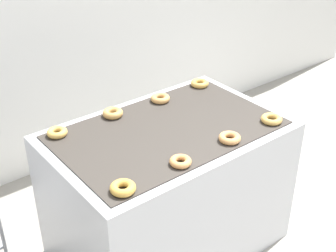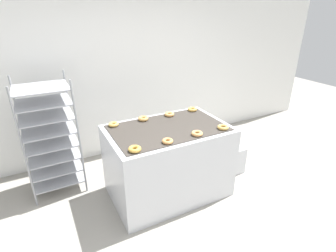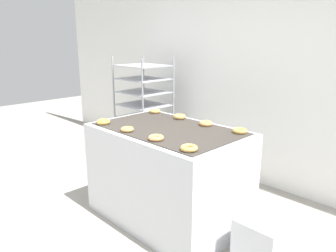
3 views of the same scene
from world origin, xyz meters
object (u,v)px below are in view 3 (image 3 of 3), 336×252
Objects in this scene: baking_rack_cart at (144,111)px; donut_near_left at (103,122)px; fryer_machine at (168,174)px; donut_near_midleft at (127,129)px; donut_near_right at (189,148)px; donut_far_midright at (206,123)px; donut_far_left at (155,111)px; donut_far_right at (240,131)px; glaze_bin at (262,242)px; donut_far_midleft at (180,117)px; donut_near_midright at (156,138)px.

baking_rack_cart is 11.56× the size of donut_near_left.
donut_near_midleft is (-0.18, -0.34, 0.49)m from fryer_machine.
donut_near_left is 1.09× the size of donut_near_midleft.
donut_near_right is 1.02× the size of donut_far_midright.
fryer_machine is 1.52m from baking_rack_cart.
baking_rack_cart is 1.34m from donut_near_left.
donut_near_right is at bearing 0.73° from donut_near_left.
baking_rack_cart is 0.84m from donut_far_left.
donut_near_left is 0.37m from donut_near_midleft.
donut_near_midleft is 1.01m from donut_far_right.
donut_near_left is 1.12m from donut_near_right.
donut_near_left is 0.69m from donut_far_left.
glaze_bin is 0.96m from donut_near_right.
donut_near_midleft is at bearing -90.54° from donut_far_midleft.
donut_near_midleft is 0.68m from donut_far_midleft.
donut_far_left and donut_far_midright have the same top height.
donut_near_right is (1.12, 0.01, -0.00)m from donut_near_left.
donut_near_left is 1.01× the size of donut_near_midright.
baking_rack_cart reaches higher than donut_near_left.
donut_near_left is (0.71, -1.12, 0.18)m from baking_rack_cart.
donut_far_right is (0.37, 0.68, -0.00)m from donut_near_midright.
donut_near_left is 1.32m from donut_far_right.
donut_near_left is at bearing -178.95° from donut_near_midright.
fryer_machine is 0.81m from donut_near_right.
donut_near_right is at bearing -60.67° from donut_far_midright.
donut_near_right reaches higher than glaze_bin.
donut_far_midright is (-0.37, 0.66, 0.00)m from donut_near_right.
donut_near_midleft is 0.38m from donut_near_midright.
baking_rack_cart reaches higher than donut_far_left.
donut_far_midleft is at bearing -21.64° from baking_rack_cart.
glaze_bin is 3.08× the size of donut_near_midright.
donut_far_midleft is 1.01× the size of donut_far_right.
donut_near_midright is at bearing -37.18° from baking_rack_cart.
glaze_bin is at bearing 23.27° from donut_near_midright.
donut_near_right is at bearing -90.18° from donut_far_right.
donut_far_right is at bearing 31.55° from fryer_machine.
donut_far_right is at bearing 89.82° from donut_near_right.
donut_far_left is at bearing 148.29° from fryer_machine.
donut_far_right is at bearing 61.46° from donut_near_midright.
donut_far_left and donut_far_right have the same top height.
donut_far_left is 0.94× the size of donut_far_midright.
baking_rack_cart reaches higher than donut_near_midleft.
donut_near_midright is (0.38, 0.01, 0.00)m from donut_near_midleft.
donut_far_left is at bearing 148.89° from donut_near_right.
glaze_bin is 3.06× the size of donut_far_midleft.
baking_rack_cart is 12.60× the size of donut_near_midleft.
donut_far_midleft reaches higher than donut_far_left.
baking_rack_cart is 1.19m from donut_far_midleft.
baking_rack_cart is 11.67× the size of donut_near_midright.
donut_near_left is at bearing -179.27° from donut_near_right.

